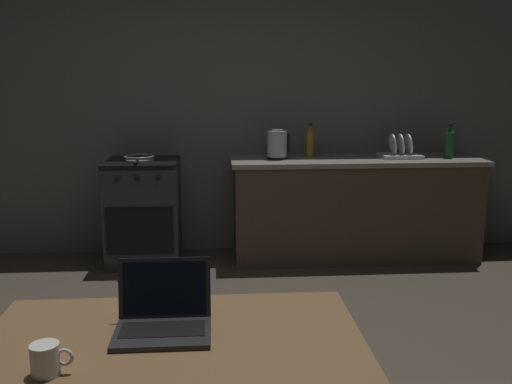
{
  "coord_description": "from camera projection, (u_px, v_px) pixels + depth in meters",
  "views": [
    {
      "loc": [
        0.0,
        -2.65,
        1.57
      ],
      "look_at": [
        0.25,
        0.77,
        0.87
      ],
      "focal_mm": 39.66,
      "sensor_mm": 36.0,
      "label": 1
    }
  ],
  "objects": [
    {
      "name": "back_wall",
      "position": [
        248.0,
        100.0,
        5.05
      ],
      "size": [
        6.4,
        0.1,
        2.73
      ],
      "primitive_type": "cube",
      "color": "#5D625B",
      "rests_on": "ground_plane"
    },
    {
      "name": "kitchen_counter",
      "position": [
        354.0,
        208.0,
        4.96
      ],
      "size": [
        2.16,
        0.64,
        0.88
      ],
      "color": "#4C3D2D",
      "rests_on": "ground_plane"
    },
    {
      "name": "stove_oven",
      "position": [
        144.0,
        212.0,
        4.83
      ],
      "size": [
        0.6,
        0.62,
        0.88
      ],
      "color": "#2D2D30",
      "rests_on": "ground_plane"
    },
    {
      "name": "dining_table",
      "position": [
        171.0,
        367.0,
        1.81
      ],
      "size": [
        1.26,
        0.86,
        0.73
      ],
      "color": "brown",
      "rests_on": "ground_plane"
    },
    {
      "name": "laptop",
      "position": [
        162.0,
        318.0,
        1.91
      ],
      "size": [
        0.32,
        0.27,
        0.22
      ],
      "rotation": [
        0.0,
        0.0,
        0.19
      ],
      "color": "#232326",
      "rests_on": "dining_table"
    },
    {
      "name": "electric_kettle",
      "position": [
        277.0,
        145.0,
        4.8
      ],
      "size": [
        0.2,
        0.18,
        0.25
      ],
      "color": "black",
      "rests_on": "kitchen_counter"
    },
    {
      "name": "bottle",
      "position": [
        449.0,
        142.0,
        4.85
      ],
      "size": [
        0.08,
        0.08,
        0.29
      ],
      "color": "#19592D",
      "rests_on": "kitchen_counter"
    },
    {
      "name": "frying_pan",
      "position": [
        139.0,
        158.0,
        4.71
      ],
      "size": [
        0.26,
        0.43,
        0.05
      ],
      "color": "gray",
      "rests_on": "stove_oven"
    },
    {
      "name": "coffee_mug",
      "position": [
        45.0,
        359.0,
        1.63
      ],
      "size": [
        0.12,
        0.08,
        0.09
      ],
      "color": "silver",
      "rests_on": "dining_table"
    },
    {
      "name": "dish_rack",
      "position": [
        400.0,
        152.0,
        4.89
      ],
      "size": [
        0.34,
        0.26,
        0.21
      ],
      "color": "silver",
      "rests_on": "kitchen_counter"
    },
    {
      "name": "bottle_b",
      "position": [
        310.0,
        141.0,
        4.89
      ],
      "size": [
        0.07,
        0.07,
        0.3
      ],
      "color": "#8C601E",
      "rests_on": "kitchen_counter"
    }
  ]
}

